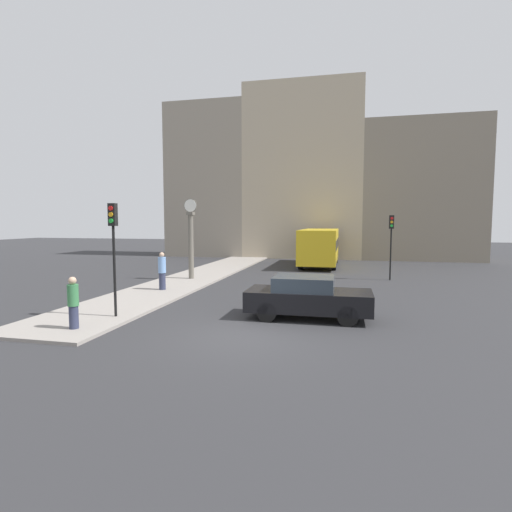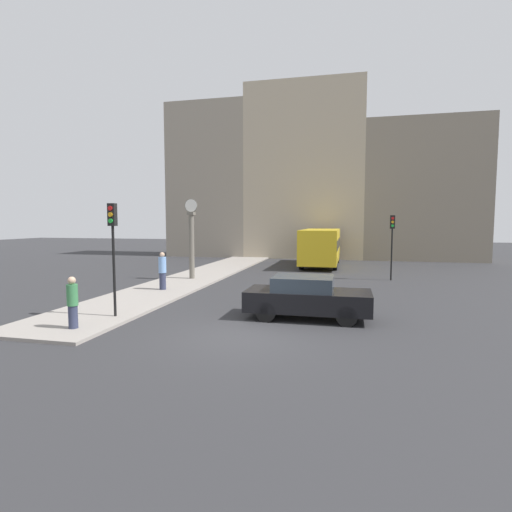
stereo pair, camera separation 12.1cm
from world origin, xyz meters
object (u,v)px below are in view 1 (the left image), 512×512
Objects in this scene: street_clock at (191,239)px; pedestrian_blue_stripe at (162,271)px; traffic_light_near at (113,236)px; sedan_car at (308,297)px; pedestrian_green_hoodie at (73,303)px; traffic_light_far at (391,234)px; bus_distant at (320,245)px.

street_clock is 4.07m from pedestrian_blue_stripe.
traffic_light_near reaches higher than pedestrian_blue_stripe.
sedan_car is 7.52m from pedestrian_green_hoodie.
sedan_car is 6.94m from traffic_light_near.
traffic_light_far reaches higher than pedestrian_blue_stripe.
bus_distant is 14.51m from pedestrian_blue_stripe.
sedan_car is at bearing 13.91° from traffic_light_near.
pedestrian_green_hoodie is (0.59, -10.88, -1.43)m from street_clock.
street_clock is at bearing 134.05° from sedan_car.
traffic_light_far is 12.84m from pedestrian_blue_stripe.
pedestrian_blue_stripe is (0.08, -3.85, -1.34)m from street_clock.
bus_distant is at bearing 63.00° from pedestrian_blue_stripe.
sedan_car is 2.68× the size of pedestrian_green_hoodie.
sedan_car is 2.37× the size of pedestrian_blue_stripe.
pedestrian_green_hoodie is 7.06m from pedestrian_blue_stripe.
bus_distant is 1.78× the size of street_clock.
bus_distant is at bearing 72.60° from traffic_light_near.
pedestrian_blue_stripe is at bearing 99.16° from traffic_light_near.
traffic_light_near is 15.52m from traffic_light_far.
traffic_light_far is 0.82× the size of street_clock.
bus_distant is 11.28m from street_clock.
pedestrian_green_hoodie is at bearing -101.51° from traffic_light_near.
traffic_light_near is 2.43× the size of pedestrian_green_hoodie.
sedan_car is 10.97m from traffic_light_far.
sedan_car is 0.53× the size of bus_distant.
bus_distant is 5.08× the size of pedestrian_green_hoodie.
traffic_light_far is 11.39m from street_clock.
pedestrian_green_hoodie is at bearing -154.09° from sedan_car.
bus_distant is 2.18× the size of traffic_light_far.
traffic_light_far is (3.75, 10.14, 1.91)m from sedan_car.
traffic_light_near is 9.25m from street_clock.
street_clock is (-6.66, -9.07, 0.76)m from bus_distant.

